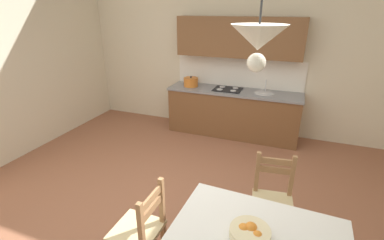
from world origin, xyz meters
The scene contains 7 objects.
ground_plane centered at (0.00, 0.00, -0.05)m, with size 6.69×6.03×0.10m, color #935B42.
wall_back centered at (0.00, 2.77, 2.10)m, with size 6.69×0.12×4.20m, color beige.
kitchen_cabinetry centered at (0.08, 2.44, 0.86)m, with size 2.49×0.63×2.20m.
dining_chair_kitchen_side centered at (1.07, -0.02, 0.44)m, with size 0.47×0.47×0.93m.
dining_chair_tv_side centered at (-0.02, -0.89, 0.44)m, with size 0.43×0.43×0.93m.
fruit_bowl centered at (0.96, -0.94, 0.81)m, with size 0.30×0.30×0.12m.
pendant_lamp centered at (0.90, -0.92, 2.18)m, with size 0.32×0.32×0.80m.
Camera 1 is at (1.11, -2.53, 2.34)m, focal length 25.64 mm.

